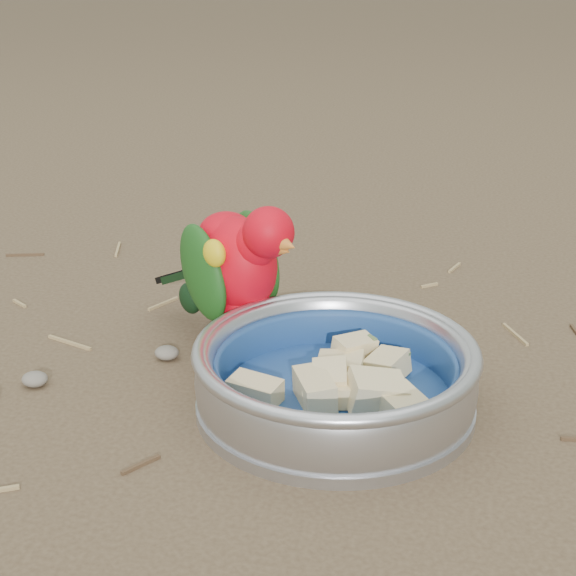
# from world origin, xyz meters

# --- Properties ---
(ground) EXTENTS (60.00, 60.00, 0.00)m
(ground) POSITION_xyz_m (0.00, 0.00, 0.00)
(ground) COLOR brown
(food_bowl) EXTENTS (0.24, 0.24, 0.02)m
(food_bowl) POSITION_xyz_m (0.12, 0.09, 0.01)
(food_bowl) COLOR #B2B2BA
(food_bowl) RESTS_ON ground
(bowl_wall) EXTENTS (0.24, 0.24, 0.04)m
(bowl_wall) POSITION_xyz_m (0.12, 0.09, 0.04)
(bowl_wall) COLOR #B2B2BA
(bowl_wall) RESTS_ON food_bowl
(fruit_wedges) EXTENTS (0.14, 0.14, 0.03)m
(fruit_wedges) POSITION_xyz_m (0.12, 0.09, 0.03)
(fruit_wedges) COLOR beige
(fruit_wedges) RESTS_ON food_bowl
(lory_parrot) EXTENTS (0.20, 0.18, 0.15)m
(lory_parrot) POSITION_xyz_m (0.01, 0.19, 0.07)
(lory_parrot) COLOR red
(lory_parrot) RESTS_ON ground
(ground_debris) EXTENTS (0.90, 0.80, 0.01)m
(ground_debris) POSITION_xyz_m (-0.00, 0.06, 0.00)
(ground_debris) COLOR #9C8153
(ground_debris) RESTS_ON ground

